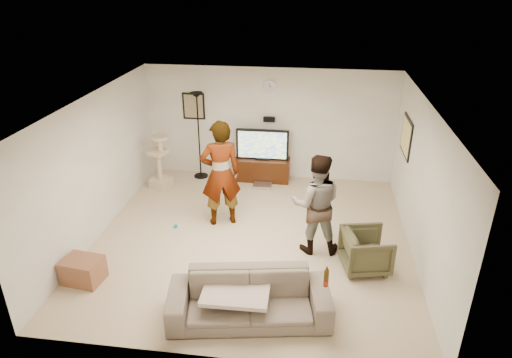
# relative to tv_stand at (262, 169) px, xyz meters

# --- Properties ---
(floor) EXTENTS (5.50, 5.50, 0.02)m
(floor) POSITION_rel_tv_stand_xyz_m (0.12, -2.50, -0.26)
(floor) COLOR tan
(floor) RESTS_ON ground
(ceiling) EXTENTS (5.50, 5.50, 0.02)m
(ceiling) POSITION_rel_tv_stand_xyz_m (0.12, -2.50, 2.26)
(ceiling) COLOR white
(ceiling) RESTS_ON wall_back
(wall_back) EXTENTS (5.50, 0.04, 2.50)m
(wall_back) POSITION_rel_tv_stand_xyz_m (0.12, 0.25, 1.00)
(wall_back) COLOR beige
(wall_back) RESTS_ON floor
(wall_front) EXTENTS (5.50, 0.04, 2.50)m
(wall_front) POSITION_rel_tv_stand_xyz_m (0.12, -5.25, 1.00)
(wall_front) COLOR beige
(wall_front) RESTS_ON floor
(wall_left) EXTENTS (0.04, 5.50, 2.50)m
(wall_left) POSITION_rel_tv_stand_xyz_m (-2.63, -2.50, 1.00)
(wall_left) COLOR beige
(wall_left) RESTS_ON floor
(wall_right) EXTENTS (0.04, 5.50, 2.50)m
(wall_right) POSITION_rel_tv_stand_xyz_m (2.87, -2.50, 1.00)
(wall_right) COLOR beige
(wall_right) RESTS_ON floor
(wall_clock) EXTENTS (0.26, 0.04, 0.26)m
(wall_clock) POSITION_rel_tv_stand_xyz_m (0.12, 0.22, 1.85)
(wall_clock) COLOR white
(wall_clock) RESTS_ON wall_back
(wall_speaker) EXTENTS (0.25, 0.10, 0.10)m
(wall_speaker) POSITION_rel_tv_stand_xyz_m (0.12, 0.19, 1.13)
(wall_speaker) COLOR black
(wall_speaker) RESTS_ON wall_back
(picture_back) EXTENTS (0.42, 0.03, 0.52)m
(picture_back) POSITION_rel_tv_stand_xyz_m (-1.58, 0.23, 1.35)
(picture_back) COLOR #857858
(picture_back) RESTS_ON wall_back
(picture_right) EXTENTS (0.03, 0.78, 0.62)m
(picture_right) POSITION_rel_tv_stand_xyz_m (2.85, -0.90, 1.25)
(picture_right) COLOR #F4D179
(picture_right) RESTS_ON wall_right
(tv_stand) EXTENTS (1.22, 0.45, 0.51)m
(tv_stand) POSITION_rel_tv_stand_xyz_m (0.00, 0.00, 0.00)
(tv_stand) COLOR black
(tv_stand) RESTS_ON floor
(console_box) EXTENTS (0.40, 0.30, 0.07)m
(console_box) POSITION_rel_tv_stand_xyz_m (0.05, -0.40, -0.22)
(console_box) COLOR silver
(console_box) RESTS_ON floor
(tv) EXTENTS (1.16, 0.08, 0.69)m
(tv) POSITION_rel_tv_stand_xyz_m (0.00, 0.00, 0.60)
(tv) COLOR black
(tv) RESTS_ON tv_stand
(tv_screen) EXTENTS (1.07, 0.01, 0.61)m
(tv_screen) POSITION_rel_tv_stand_xyz_m (-0.00, -0.04, 0.60)
(tv_screen) COLOR #CFD33E
(tv_screen) RESTS_ON tv
(floor_lamp) EXTENTS (0.32, 0.32, 1.97)m
(floor_lamp) POSITION_rel_tv_stand_xyz_m (-1.43, -0.02, 0.73)
(floor_lamp) COLOR black
(floor_lamp) RESTS_ON floor
(cat_tree) EXTENTS (0.50, 0.50, 1.21)m
(cat_tree) POSITION_rel_tv_stand_xyz_m (-2.17, -0.67, 0.35)
(cat_tree) COLOR #C4AF8C
(cat_tree) RESTS_ON floor
(person_left) EXTENTS (0.86, 0.72, 2.02)m
(person_left) POSITION_rel_tv_stand_xyz_m (-0.52, -2.00, 0.75)
(person_left) COLOR #A7AAB5
(person_left) RESTS_ON floor
(person_right) EXTENTS (0.89, 0.72, 1.75)m
(person_right) POSITION_rel_tv_stand_xyz_m (1.22, -2.68, 0.62)
(person_right) COLOR navy
(person_right) RESTS_ON floor
(sofa) EXTENTS (2.30, 1.21, 0.64)m
(sofa) POSITION_rel_tv_stand_xyz_m (0.37, -4.49, 0.07)
(sofa) COLOR #695B4E
(sofa) RESTS_ON floor
(throw_blanket) EXTENTS (0.91, 0.72, 0.06)m
(throw_blanket) POSITION_rel_tv_stand_xyz_m (0.19, -4.49, 0.18)
(throw_blanket) COLOR beige
(throw_blanket) RESTS_ON sofa
(beer_bottle) EXTENTS (0.06, 0.06, 0.25)m
(beer_bottle) POSITION_rel_tv_stand_xyz_m (1.38, -4.49, 0.51)
(beer_bottle) COLOR #3D2607
(beer_bottle) RESTS_ON sofa
(armchair) EXTENTS (0.86, 0.84, 0.66)m
(armchair) POSITION_rel_tv_stand_xyz_m (2.04, -3.12, 0.08)
(armchair) COLOR #434028
(armchair) RESTS_ON floor
(side_table) EXTENTS (0.63, 0.50, 0.39)m
(side_table) POSITION_rel_tv_stand_xyz_m (-2.28, -4.03, -0.06)
(side_table) COLOR brown
(side_table) RESTS_ON floor
(toy_ball) EXTENTS (0.07, 0.07, 0.07)m
(toy_ball) POSITION_rel_tv_stand_xyz_m (-1.34, -2.32, -0.22)
(toy_ball) COLOR #057998
(toy_ball) RESTS_ON floor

